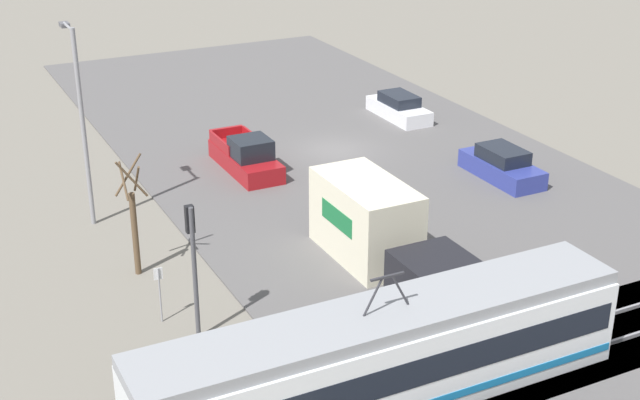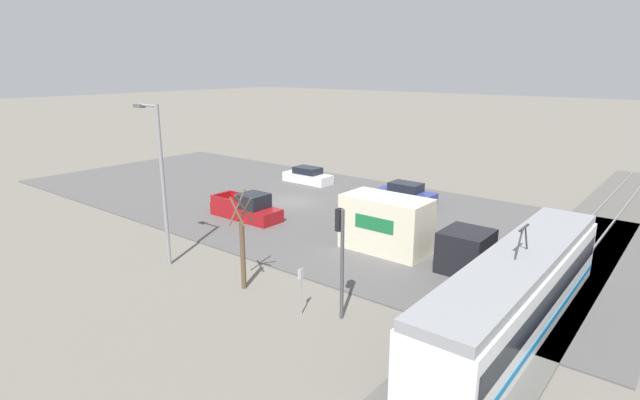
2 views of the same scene
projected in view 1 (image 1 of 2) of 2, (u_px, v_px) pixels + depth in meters
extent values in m
plane|color=slate|center=(336.00, 152.00, 47.38)|extent=(320.00, 320.00, 0.00)
cube|color=#565454|center=(336.00, 151.00, 47.37)|extent=(21.14, 49.58, 0.08)
cube|color=#5B5954|center=(605.00, 332.00, 30.76)|extent=(60.16, 4.40, 0.08)
cube|color=gray|center=(591.00, 320.00, 31.31)|extent=(58.95, 0.10, 0.14)
cube|color=gray|center=(621.00, 339.00, 30.13)|extent=(58.95, 0.10, 0.14)
cube|color=white|center=(384.00, 362.00, 26.54)|extent=(15.48, 2.71, 2.78)
cube|color=black|center=(385.00, 352.00, 26.41)|extent=(15.02, 2.74, 0.93)
cube|color=#1970AD|center=(384.00, 386.00, 26.88)|extent=(15.33, 2.75, 0.26)
cube|color=gray|center=(386.00, 316.00, 25.91)|extent=(15.48, 2.49, 0.40)
cylinder|color=#2D2D33|center=(400.00, 290.00, 25.80)|extent=(0.66, 0.07, 1.15)
cylinder|color=#2D2D33|center=(373.00, 297.00, 25.43)|extent=(0.66, 0.07, 1.15)
cube|color=#2D2D33|center=(387.00, 277.00, 25.40)|extent=(1.10, 0.08, 0.06)
cube|color=black|center=(432.00, 283.00, 31.65)|extent=(2.59, 2.35, 2.17)
cube|color=beige|center=(366.00, 219.00, 35.43)|extent=(2.59, 4.99, 3.20)
cube|color=#196B38|center=(337.00, 218.00, 34.77)|extent=(0.02, 2.50, 0.80)
cube|color=maroon|center=(246.00, 161.00, 44.61)|extent=(1.97, 5.44, 0.90)
cube|color=black|center=(251.00, 148.00, 43.61)|extent=(1.81, 1.85, 0.98)
cube|color=maroon|center=(220.00, 143.00, 44.89)|extent=(0.12, 2.72, 0.53)
cube|color=maroon|center=(253.00, 138.00, 45.63)|extent=(0.12, 2.72, 0.53)
cube|color=maroon|center=(226.00, 132.00, 46.47)|extent=(1.81, 0.22, 0.53)
cube|color=red|center=(212.00, 142.00, 46.39)|extent=(0.14, 0.04, 0.18)
cube|color=silver|center=(399.00, 111.00, 52.34)|extent=(1.82, 4.68, 0.83)
cube|color=black|center=(399.00, 99.00, 52.05)|extent=(1.57, 2.43, 0.61)
cube|color=navy|center=(502.00, 169.00, 43.57)|extent=(1.90, 4.69, 0.90)
cube|color=black|center=(503.00, 154.00, 43.26)|extent=(1.63, 2.44, 0.66)
cylinder|color=#47474C|center=(195.00, 275.00, 29.56)|extent=(0.16, 0.16, 4.86)
cube|color=black|center=(190.00, 219.00, 28.93)|extent=(0.28, 0.22, 0.95)
sphere|color=red|center=(188.00, 209.00, 28.90)|extent=(0.18, 0.18, 0.18)
sphere|color=#3C2C06|center=(188.00, 218.00, 29.03)|extent=(0.18, 0.18, 0.18)
sphere|color=black|center=(189.00, 227.00, 29.15)|extent=(0.18, 0.18, 0.18)
cylinder|color=brown|center=(135.00, 234.00, 34.13)|extent=(0.24, 0.24, 3.40)
cylinder|color=brown|center=(124.00, 181.00, 33.14)|extent=(0.09, 0.95, 1.30)
cylinder|color=brown|center=(132.00, 179.00, 32.99)|extent=(1.15, 0.09, 1.58)
cylinder|color=brown|center=(137.00, 179.00, 33.34)|extent=(0.09, 0.95, 1.30)
cylinder|color=brown|center=(128.00, 175.00, 33.40)|extent=(1.15, 0.09, 1.58)
cylinder|color=gray|center=(83.00, 130.00, 37.34)|extent=(0.20, 0.20, 8.64)
cylinder|color=gray|center=(68.00, 27.00, 36.32)|extent=(0.12, 1.60, 0.12)
cube|color=#515156|center=(64.00, 25.00, 36.96)|extent=(0.36, 0.60, 0.18)
cylinder|color=gray|center=(160.00, 295.00, 31.06)|extent=(0.06, 0.06, 2.11)
cube|color=white|center=(158.00, 274.00, 30.75)|extent=(0.32, 0.02, 0.44)
cube|color=red|center=(158.00, 274.00, 30.76)|extent=(0.31, 0.01, 0.10)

